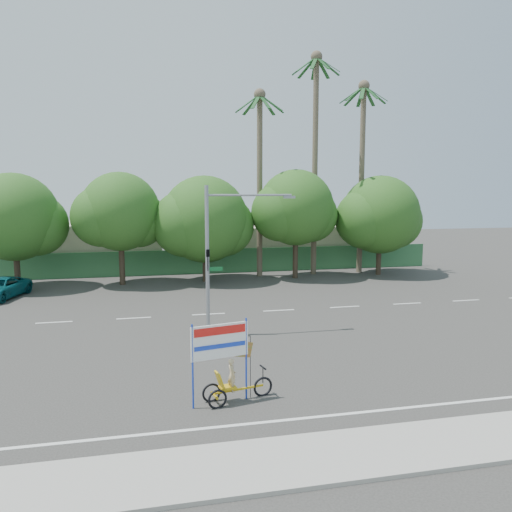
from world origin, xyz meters
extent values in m
plane|color=#33302D|center=(0.00, 0.00, 0.00)|extent=(120.00, 120.00, 0.00)
cube|color=gray|center=(0.00, -7.50, 0.06)|extent=(50.00, 2.40, 0.12)
cube|color=#336B3D|center=(0.00, 21.50, 1.00)|extent=(38.00, 0.08, 2.00)
cube|color=beige|center=(-10.00, 26.00, 2.00)|extent=(12.00, 8.00, 4.00)
cube|color=beige|center=(8.00, 26.00, 1.80)|extent=(14.00, 8.00, 3.60)
cylinder|color=#473828|center=(-14.00, 18.00, 1.76)|extent=(0.40, 0.40, 3.52)
sphere|color=#1E4E17|center=(-14.00, 18.00, 4.96)|extent=(6.00, 6.00, 6.00)
sphere|color=#1E4E17|center=(-12.65, 18.30, 4.40)|extent=(4.32, 4.32, 4.32)
cylinder|color=#473828|center=(-7.00, 18.00, 1.87)|extent=(0.40, 0.40, 3.74)
sphere|color=#1E4E17|center=(-7.00, 18.00, 5.27)|extent=(5.60, 5.60, 5.60)
sphere|color=#1E4E17|center=(-5.74, 18.30, 4.68)|extent=(4.03, 4.03, 4.03)
sphere|color=#1E4E17|center=(-8.26, 17.75, 4.93)|extent=(4.26, 4.26, 4.26)
cylinder|color=#473828|center=(-1.00, 18.00, 1.65)|extent=(0.40, 0.40, 3.30)
sphere|color=#1E4E17|center=(-1.00, 18.00, 4.65)|extent=(6.40, 6.40, 6.40)
sphere|color=#1E4E17|center=(0.44, 18.30, 4.12)|extent=(4.61, 4.61, 4.61)
sphere|color=#1E4E17|center=(-2.44, 17.75, 4.35)|extent=(4.86, 4.86, 4.86)
cylinder|color=#473828|center=(6.00, 18.00, 1.94)|extent=(0.40, 0.40, 3.87)
sphere|color=#1E4E17|center=(6.00, 18.00, 5.46)|extent=(5.80, 5.80, 5.80)
sphere|color=#1E4E17|center=(7.30, 18.30, 4.84)|extent=(4.18, 4.18, 4.18)
sphere|color=#1E4E17|center=(4.70, 17.75, 5.10)|extent=(4.41, 4.41, 4.41)
cylinder|color=#473828|center=(13.00, 18.00, 1.72)|extent=(0.40, 0.40, 3.43)
sphere|color=#1E4E17|center=(13.00, 18.00, 4.84)|extent=(6.20, 6.20, 6.20)
sphere|color=#1E4E17|center=(14.39, 18.30, 4.29)|extent=(4.46, 4.46, 4.46)
sphere|color=#1E4E17|center=(11.61, 17.75, 4.52)|extent=(4.71, 4.71, 4.71)
cylinder|color=#70604C|center=(8.00, 19.50, 8.50)|extent=(0.44, 0.44, 17.00)
sphere|color=#70604C|center=(8.00, 19.50, 17.00)|extent=(0.90, 0.90, 0.90)
cube|color=#1C4C21|center=(8.94, 19.50, 16.34)|extent=(1.91, 0.28, 1.36)
cube|color=#1C4C21|center=(8.72, 20.11, 16.34)|extent=(1.65, 1.44, 1.36)
cube|color=#1C4C21|center=(8.16, 20.43, 16.34)|extent=(0.61, 1.93, 1.36)
cube|color=#1C4C21|center=(7.53, 20.32, 16.34)|extent=(1.20, 1.80, 1.36)
cube|color=#1C4C21|center=(7.11, 19.82, 16.34)|extent=(1.89, 0.92, 1.36)
cube|color=#1C4C21|center=(7.11, 19.18, 16.34)|extent=(1.89, 0.92, 1.36)
cube|color=#1C4C21|center=(7.53, 18.68, 16.34)|extent=(1.20, 1.80, 1.36)
cube|color=#1C4C21|center=(8.16, 18.57, 16.34)|extent=(0.61, 1.93, 1.36)
cube|color=#1C4C21|center=(8.72, 18.89, 16.34)|extent=(1.65, 1.44, 1.36)
cylinder|color=#70604C|center=(12.00, 19.50, 7.50)|extent=(0.44, 0.44, 15.00)
sphere|color=#70604C|center=(12.00, 19.50, 15.00)|extent=(0.90, 0.90, 0.90)
cube|color=#1C4C21|center=(12.94, 19.50, 14.34)|extent=(1.91, 0.28, 1.36)
cube|color=#1C4C21|center=(12.72, 20.11, 14.34)|extent=(1.65, 1.44, 1.36)
cube|color=#1C4C21|center=(12.16, 20.43, 14.34)|extent=(0.61, 1.93, 1.36)
cube|color=#1C4C21|center=(11.53, 20.32, 14.34)|extent=(1.20, 1.80, 1.36)
cube|color=#1C4C21|center=(11.11, 19.82, 14.34)|extent=(1.89, 0.92, 1.36)
cube|color=#1C4C21|center=(11.11, 19.18, 14.34)|extent=(1.89, 0.92, 1.36)
cube|color=#1C4C21|center=(11.53, 18.68, 14.34)|extent=(1.20, 1.80, 1.36)
cube|color=#1C4C21|center=(12.16, 18.57, 14.34)|extent=(0.61, 1.93, 1.36)
cube|color=#1C4C21|center=(12.72, 18.89, 14.34)|extent=(1.65, 1.44, 1.36)
cylinder|color=#70604C|center=(3.50, 19.50, 7.00)|extent=(0.44, 0.44, 14.00)
sphere|color=#70604C|center=(3.50, 19.50, 14.00)|extent=(0.90, 0.90, 0.90)
cube|color=#1C4C21|center=(4.44, 19.50, 13.34)|extent=(1.91, 0.28, 1.36)
cube|color=#1C4C21|center=(4.22, 20.11, 13.34)|extent=(1.65, 1.44, 1.36)
cube|color=#1C4C21|center=(3.66, 20.43, 13.34)|extent=(0.61, 1.93, 1.36)
cube|color=#1C4C21|center=(3.03, 20.32, 13.34)|extent=(1.20, 1.80, 1.36)
cube|color=#1C4C21|center=(2.61, 19.82, 13.34)|extent=(1.89, 0.92, 1.36)
cube|color=#1C4C21|center=(2.61, 19.18, 13.34)|extent=(1.89, 0.92, 1.36)
cube|color=#1C4C21|center=(3.03, 18.68, 13.34)|extent=(1.20, 1.80, 1.36)
cube|color=#1C4C21|center=(3.66, 18.57, 13.34)|extent=(0.61, 1.93, 1.36)
cube|color=#1C4C21|center=(4.22, 18.89, 13.34)|extent=(1.65, 1.44, 1.36)
cylinder|color=gray|center=(-2.50, 4.00, 0.05)|extent=(1.10, 1.10, 0.10)
cylinder|color=gray|center=(-2.50, 4.00, 3.50)|extent=(0.18, 0.18, 7.00)
cylinder|color=gray|center=(-0.50, 4.00, 6.55)|extent=(4.00, 0.10, 0.10)
cube|color=gray|center=(1.40, 4.00, 6.45)|extent=(0.55, 0.20, 0.12)
imported|color=black|center=(-2.50, 3.78, 3.60)|extent=(0.16, 0.20, 1.00)
cube|color=#14662D|center=(-2.15, 4.00, 3.15)|extent=(0.70, 0.04, 0.18)
torus|color=black|center=(-1.57, -3.29, 0.30)|extent=(0.68, 0.22, 0.68)
torus|color=black|center=(-3.30, -3.37, 0.28)|extent=(0.64, 0.20, 0.63)
torus|color=black|center=(-3.18, -3.92, 0.28)|extent=(0.64, 0.20, 0.63)
cube|color=gold|center=(-2.40, -3.47, 0.36)|extent=(1.68, 0.42, 0.06)
cube|color=gold|center=(-3.24, -3.65, 0.30)|extent=(0.19, 0.60, 0.05)
cube|color=gold|center=(-2.80, -3.55, 0.50)|extent=(0.58, 0.52, 0.06)
cube|color=gold|center=(-3.06, -3.61, 0.78)|extent=(0.31, 0.46, 0.54)
cylinder|color=black|center=(-1.57, -3.29, 0.70)|extent=(0.04, 0.04, 0.55)
cube|color=black|center=(-1.57, -3.29, 0.97)|extent=(0.13, 0.45, 0.04)
imported|color=#CCB284|center=(-2.65, -3.52, 0.88)|extent=(0.34, 0.44, 1.08)
cylinder|color=#1938BE|center=(-3.93, -3.79, 1.35)|extent=(0.07, 0.07, 2.71)
cylinder|color=#1938BE|center=(-2.16, -3.41, 1.35)|extent=(0.07, 0.07, 2.71)
cube|color=white|center=(-3.04, -3.60, 2.06)|extent=(1.87, 0.45, 1.10)
cube|color=red|center=(-3.04, -3.64, 2.41)|extent=(1.67, 0.37, 0.26)
cube|color=#1938BE|center=(-3.04, -3.64, 1.91)|extent=(1.67, 0.37, 0.14)
cylinder|color=black|center=(-2.01, -3.38, 1.05)|extent=(0.02, 0.02, 2.11)
cube|color=red|center=(-2.36, -3.46, 1.71)|extent=(0.87, 0.21, 0.66)
camera|label=1|loc=(-5.20, -18.70, 6.78)|focal=35.00mm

